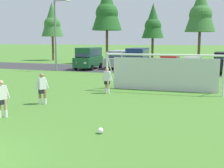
# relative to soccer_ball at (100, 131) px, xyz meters

# --- Properties ---
(ground_plane) EXTENTS (400.00, 400.00, 0.00)m
(ground_plane) POSITION_rel_soccer_ball_xyz_m (-2.96, 11.32, -0.11)
(ground_plane) COLOR #477A2D
(parking_lot_strip) EXTENTS (52.00, 8.40, 0.01)m
(parking_lot_strip) POSITION_rel_soccer_ball_xyz_m (-2.96, 22.63, -0.11)
(parking_lot_strip) COLOR #333335
(parking_lot_strip) RESTS_ON ground
(soccer_ball) EXTENTS (0.22, 0.22, 0.22)m
(soccer_ball) POSITION_rel_soccer_ball_xyz_m (0.00, 0.00, 0.00)
(soccer_ball) COLOR white
(soccer_ball) RESTS_ON ground
(soccer_goal) EXTENTS (7.52, 2.36, 2.57)m
(soccer_goal) POSITION_rel_soccer_ball_xyz_m (0.56, 9.57, 1.18)
(soccer_goal) COLOR white
(soccer_goal) RESTS_ON ground
(player_striker_near) EXTENTS (0.74, 0.31, 1.64)m
(player_striker_near) POSITION_rel_soccer_ball_xyz_m (-2.66, 7.60, 0.71)
(player_striker_near) COLOR tan
(player_striker_near) RESTS_ON ground
(player_midfield_center) EXTENTS (0.51, 0.64, 1.64)m
(player_midfield_center) POSITION_rel_soccer_ball_xyz_m (-4.74, 3.47, 0.71)
(player_midfield_center) COLOR #936B4C
(player_midfield_center) RESTS_ON ground
(player_defender_far) EXTENTS (0.39, 0.70, 1.64)m
(player_defender_far) POSITION_rel_soccer_ball_xyz_m (-4.88, 0.61, 0.71)
(player_defender_far) COLOR tan
(player_defender_far) RESTS_ON ground
(parked_car_slot_far_left) EXTENTS (2.39, 4.90, 2.52)m
(parked_car_slot_far_left) POSITION_rel_soccer_ball_xyz_m (-10.39, 21.66, 1.23)
(parked_car_slot_far_left) COLOR #194C2D
(parked_car_slot_far_left) RESTS_ON ground
(parked_car_slot_left) EXTENTS (2.34, 4.70, 2.16)m
(parked_car_slot_left) POSITION_rel_soccer_ball_xyz_m (-7.29, 23.56, 1.00)
(parked_car_slot_left) COLOR #B2B2BC
(parked_car_slot_left) RESTS_ON ground
(parked_car_slot_center_left) EXTENTS (2.37, 4.89, 2.52)m
(parked_car_slot_center_left) POSITION_rel_soccer_ball_xyz_m (-4.41, 21.51, 1.23)
(parked_car_slot_center_left) COLOR navy
(parked_car_slot_center_left) RESTS_ON ground
(parked_car_slot_center) EXTENTS (2.27, 4.32, 1.72)m
(parked_car_slot_center) POSITION_rel_soccer_ball_xyz_m (-0.94, 21.83, 0.77)
(parked_car_slot_center) COLOR red
(parked_car_slot_center) RESTS_ON ground
(parked_car_slot_center_right) EXTENTS (2.06, 4.21, 1.72)m
(parked_car_slot_center_right) POSITION_rel_soccer_ball_xyz_m (1.42, 21.95, 0.77)
(parked_car_slot_center_right) COLOR silver
(parked_car_slot_center_right) RESTS_ON ground
(parked_car_slot_right) EXTENTS (2.33, 4.70, 2.16)m
(parked_car_slot_right) POSITION_rel_soccer_ball_xyz_m (4.47, 22.55, 1.00)
(parked_car_slot_right) COLOR black
(parked_car_slot_right) RESTS_ON ground
(tree_left_edge) EXTENTS (3.62, 3.62, 9.66)m
(tree_left_edge) POSITION_rel_soccer_ball_xyz_m (-22.40, 33.34, 6.53)
(tree_left_edge) COLOR brown
(tree_left_edge) RESTS_ON ground
(tree_mid_left) EXTENTS (4.33, 4.33, 11.56)m
(tree_mid_left) POSITION_rel_soccer_ball_xyz_m (-11.41, 30.29, 7.84)
(tree_mid_left) COLOR brown
(tree_mid_left) RESTS_ON ground
(tree_center_back) EXTENTS (3.32, 3.32, 8.85)m
(tree_center_back) POSITION_rel_soccer_ball_xyz_m (-5.50, 34.19, 5.96)
(tree_center_back) COLOR brown
(tree_center_back) RESTS_ON ground
(tree_mid_right) EXTENTS (4.07, 4.07, 10.85)m
(tree_mid_right) POSITION_rel_soccer_ball_xyz_m (1.40, 32.28, 7.35)
(tree_mid_right) COLOR brown
(tree_mid_right) RESTS_ON ground
(street_lamp) EXTENTS (2.00, 0.32, 7.66)m
(street_lamp) POSITION_rel_soccer_ball_xyz_m (-12.77, 18.56, 3.86)
(street_lamp) COLOR slate
(street_lamp) RESTS_ON ground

